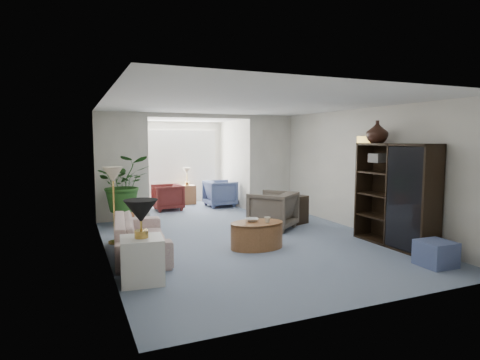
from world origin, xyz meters
name	(u,v)px	position (x,y,z in m)	size (l,w,h in m)	color
floor	(253,243)	(0.00, 0.00, 0.00)	(6.00, 6.00, 0.00)	gray
sunroom_floor	(190,208)	(0.00, 4.10, 0.00)	(2.60, 2.60, 0.00)	gray
back_pier_left	(122,167)	(-1.90, 3.00, 1.25)	(1.20, 0.12, 2.50)	white
back_pier_right	(270,163)	(1.90, 3.00, 1.25)	(1.20, 0.12, 2.50)	white
back_header	(201,116)	(0.00, 3.00, 2.45)	(2.60, 0.12, 0.10)	white
window_pane	(179,156)	(0.00, 5.18, 1.40)	(2.20, 0.02, 1.50)	white
window_blinds	(180,156)	(0.00, 5.15, 1.40)	(2.20, 0.02, 1.50)	white
framed_picture	(368,148)	(2.46, -0.10, 1.70)	(0.04, 0.50, 0.40)	beige
sofa	(141,236)	(-1.97, 0.14, 0.30)	(2.07, 0.81, 0.60)	beige
end_table	(142,260)	(-2.17, -1.21, 0.30)	(0.54, 0.54, 0.60)	white
table_lamp	(141,211)	(-2.17, -1.21, 0.95)	(0.44, 0.44, 0.30)	black
floor_lamp	(113,175)	(-2.30, 1.00, 1.25)	(0.36, 0.36, 0.28)	beige
coffee_table	(257,235)	(-0.06, -0.28, 0.23)	(0.95, 0.95, 0.45)	#955C36
coffee_bowl	(252,220)	(-0.11, -0.18, 0.48)	(0.23, 0.23, 0.06)	silver
coffee_cup	(267,220)	(0.09, -0.38, 0.50)	(0.11, 0.11, 0.10)	beige
wingback_chair	(273,210)	(0.89, 0.94, 0.40)	(0.85, 0.87, 0.79)	#63594E
side_table_dark	(294,210)	(1.59, 1.24, 0.31)	(0.52, 0.41, 0.62)	black
entertainment_cabinet	(395,195)	(2.23, -1.10, 0.90)	(0.43, 1.63, 1.81)	black
cabinet_urn	(377,132)	(2.23, -0.60, 2.01)	(0.40, 0.40, 0.41)	black
ottoman	(436,254)	(1.96, -2.23, 0.19)	(0.47, 0.47, 0.38)	slate
plant_pot	(125,218)	(-1.94, 2.46, 0.16)	(0.40, 0.40, 0.32)	#A0572E
house_plant	(124,183)	(-1.94, 2.46, 0.93)	(1.10, 0.95, 1.22)	#23511B
sunroom_chair_blue	(220,193)	(0.86, 4.04, 0.37)	(0.79, 0.81, 0.74)	slate
sunroom_chair_maroon	(167,197)	(-0.64, 4.04, 0.34)	(0.74, 0.76, 0.69)	maroon
sunroom_table	(187,195)	(0.11, 4.79, 0.28)	(0.45, 0.35, 0.55)	#955C36
shelf_clutter	(401,177)	(2.18, -1.27, 1.24)	(0.30, 1.12, 1.06)	#53524E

